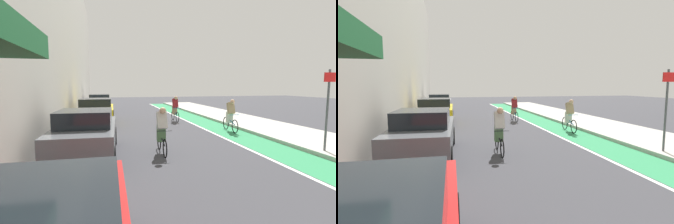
{
  "view_description": "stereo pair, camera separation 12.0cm",
  "coord_description": "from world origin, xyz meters",
  "views": [
    {
      "loc": [
        -2.4,
        0.69,
        2.3
      ],
      "look_at": [
        -0.16,
        10.0,
        1.26
      ],
      "focal_mm": 26.51,
      "sensor_mm": 36.0,
      "label": 1
    },
    {
      "loc": [
        -2.28,
        0.67,
        2.3
      ],
      "look_at": [
        -0.16,
        10.0,
        1.26
      ],
      "focal_mm": 26.51,
      "sensor_mm": 36.0,
      "label": 2
    }
  ],
  "objects": [
    {
      "name": "cyclist_mid",
      "position": [
        -0.69,
        8.72,
        0.84
      ],
      "size": [
        0.48,
        1.66,
        1.58
      ],
      "color": "black",
      "rests_on": "ground"
    },
    {
      "name": "cyclist_far",
      "position": [
        1.7,
        15.85,
        0.81
      ],
      "size": [
        0.48,
        1.72,
        1.61
      ],
      "color": "black",
      "rests_on": "ground"
    },
    {
      "name": "cyclist_trailing",
      "position": [
        3.49,
        11.89,
        0.81
      ],
      "size": [
        0.48,
        1.71,
        1.61
      ],
      "color": "black",
      "rests_on": "ground"
    },
    {
      "name": "bike_lane_paint",
      "position": [
        3.37,
        14.28,
        0.0
      ],
      "size": [
        1.6,
        32.57,
        0.0
      ],
      "primitive_type": "cube",
      "color": "#2D8451",
      "rests_on": "ground"
    },
    {
      "name": "parked_sedan_gray",
      "position": [
        -3.12,
        8.9,
        0.78
      ],
      "size": [
        1.99,
        4.27,
        1.53
      ],
      "color": "#595B60",
      "rests_on": "ground"
    },
    {
      "name": "building_facade_left",
      "position": [
        -5.96,
        14.26,
        5.11
      ],
      "size": [
        4.15,
        32.57,
        10.22
      ],
      "color": "#B2ADA3",
      "rests_on": "ground"
    },
    {
      "name": "parked_sedan_white",
      "position": [
        -3.12,
        22.56,
        0.79
      ],
      "size": [
        1.91,
        4.68,
        1.53
      ],
      "color": "silver",
      "rests_on": "ground"
    },
    {
      "name": "ground_plane",
      "position": [
        0.0,
        12.28,
        0.0
      ],
      "size": [
        71.65,
        71.65,
        0.0
      ],
      "primitive_type": "plane",
      "color": "#38383D"
    },
    {
      "name": "street_sign_post",
      "position": [
        4.54,
        7.29,
        1.72
      ],
      "size": [
        0.44,
        0.07,
        2.66
      ],
      "color": "#4C4C51",
      "rests_on": "sidewalk_right"
    },
    {
      "name": "parked_sedan_yellow_cab",
      "position": [
        -3.12,
        15.73,
        0.79
      ],
      "size": [
        2.07,
        4.48,
        1.53
      ],
      "color": "yellow",
      "rests_on": "ground"
    },
    {
      "name": "lane_divider_stripe",
      "position": [
        2.47,
        14.28,
        0.0
      ],
      "size": [
        0.12,
        32.57,
        0.0
      ],
      "primitive_type": "cube",
      "color": "white",
      "rests_on": "ground"
    },
    {
      "name": "sidewalk_right",
      "position": [
        5.85,
        14.28,
        0.07
      ],
      "size": [
        3.37,
        32.57,
        0.14
      ],
      "primitive_type": "cube",
      "color": "#A8A59E",
      "rests_on": "ground"
    }
  ]
}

